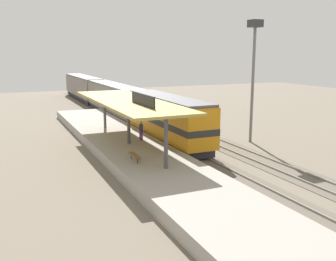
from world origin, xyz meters
The scene contains 11 objects.
ground_plane centered at (2.00, 0.00, 0.00)m, with size 120.00×120.00×0.00m, color #706656.
track_near centered at (0.00, 0.00, 0.03)m, with size 3.20×110.00×0.16m.
track_far centered at (4.60, 0.00, 0.03)m, with size 3.20×110.00×0.16m.
platform centered at (-4.60, 0.00, 0.45)m, with size 6.00×44.00×0.90m, color #9E998E.
station_canopy centered at (-4.60, -0.09, 4.53)m, with size 5.20×18.00×4.70m.
platform_bench centered at (-6.00, -5.46, 1.34)m, with size 0.44×1.70×0.50m.
locomotive centered at (0.00, 2.07, 2.41)m, with size 2.93×14.43×4.44m.
passenger_carriage_front centered at (0.00, 20.07, 2.31)m, with size 2.90×20.00×4.24m.
passenger_carriage_rear centered at (0.00, 40.87, 2.31)m, with size 2.90×20.00×4.24m.
light_mast centered at (7.80, -0.60, 8.40)m, with size 1.10×1.10×11.70m.
person_waiting centered at (-3.22, 0.70, 1.85)m, with size 0.34×0.34×1.71m.
Camera 1 is at (-14.75, -31.09, 8.69)m, focal length 40.96 mm.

